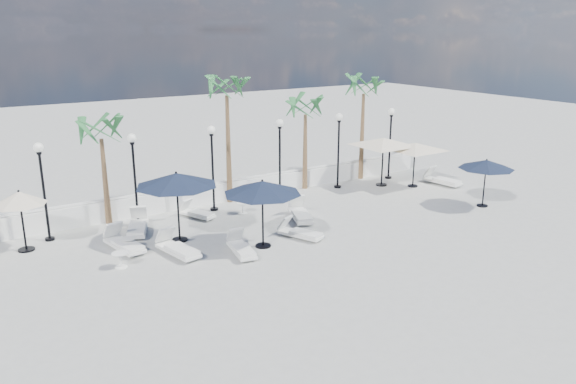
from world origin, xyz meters
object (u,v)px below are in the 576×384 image
parasol_navy_left (176,180)px  parasol_cream_sq_b (384,138)px  parasol_cream_sq_a (415,143)px  lounger_1 (178,248)px  parasol_cream_small (19,199)px  lounger_3 (197,213)px  lounger_5 (300,232)px  lounger_6 (300,213)px  parasol_navy_mid (262,188)px  parasol_navy_right (486,165)px  lounger_7 (442,180)px  lounger_2 (138,226)px  lounger_4 (241,248)px  lounger_0 (124,243)px

parasol_navy_left → parasol_cream_sq_b: size_ratio=0.58×
parasol_cream_sq_a → parasol_cream_sq_b: 1.62m
lounger_1 → parasol_cream_small: parasol_cream_small is taller
lounger_3 → lounger_5: bearing=-84.5°
lounger_3 → lounger_6: size_ratio=0.81×
lounger_1 → lounger_3: (2.30, 3.51, -0.04)m
parasol_navy_mid → lounger_5: bearing=0.3°
lounger_1 → parasol_navy_right: parasol_navy_right is taller
lounger_3 → lounger_7: (13.07, -1.95, 0.04)m
parasol_cream_small → parasol_navy_right: bearing=-16.4°
lounger_6 → parasol_cream_sq_a: (7.87, 1.23, 2.02)m
lounger_2 → lounger_5: lounger_2 is taller
lounger_3 → parasol_cream_sq_a: (11.50, -1.40, 2.07)m
parasol_navy_left → parasol_cream_sq_b: (11.97, 1.85, 0.07)m
parasol_cream_sq_b → parasol_cream_small: 17.15m
parasol_navy_mid → parasol_navy_right: parasol_navy_mid is taller
lounger_3 → parasol_cream_sq_b: size_ratio=0.34×
parasol_cream_small → parasol_navy_mid: bearing=-30.1°
lounger_4 → parasol_cream_sq_b: (10.60, 4.34, 2.27)m
lounger_1 → parasol_navy_mid: size_ratio=0.75×
parasol_cream_sq_b → lounger_3: bearing=178.1°
lounger_2 → lounger_4: bearing=-37.2°
lounger_4 → parasol_cream_sq_a: parasol_cream_sq_a is taller
lounger_2 → parasol_navy_right: (14.55, -5.15, 1.70)m
lounger_5 → lounger_6: size_ratio=0.86×
lounger_1 → lounger_4: (1.98, -1.18, -0.02)m
lounger_5 → parasol_navy_right: (9.39, -1.12, 1.74)m
lounger_3 → lounger_2: bearing=166.5°
parasol_cream_small → lounger_1: bearing=-36.8°
lounger_1 → lounger_4: bearing=-41.8°
lounger_0 → lounger_3: 4.28m
lounger_7 → parasol_cream_sq_b: bearing=142.2°
lounger_5 → parasol_cream_sq_b: bearing=3.7°
lounger_0 → parasol_cream_sq_b: size_ratio=0.41×
lounger_1 → parasol_cream_sq_a: parasol_cream_sq_a is taller
lounger_2 → parasol_navy_mid: 5.70m
lounger_6 → lounger_7: bearing=25.3°
lounger_5 → parasol_cream_sq_a: size_ratio=0.38×
lounger_7 → parasol_cream_small: parasol_cream_small is taller
lounger_6 → parasol_navy_right: bearing=1.2°
lounger_6 → parasol_cream_small: (-10.49, 2.53, 1.72)m
lounger_6 → parasol_navy_left: 5.76m
parasol_cream_sq_b → lounger_5: bearing=-152.4°
lounger_2 → parasol_navy_left: bearing=-35.7°
lounger_3 → parasol_cream_small: size_ratio=0.78×
lounger_3 → lounger_6: (3.63, -2.63, 0.05)m
lounger_4 → lounger_3: bearing=96.7°
parasol_navy_left → parasol_cream_small: 5.60m
lounger_6 → parasol_cream_small: parasol_cream_small is taller
lounger_1 → lounger_2: bearing=87.8°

